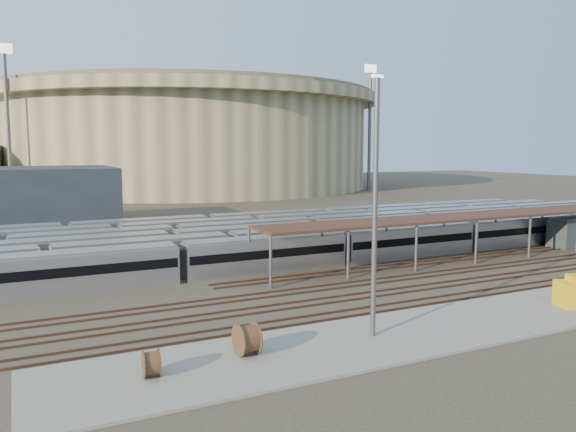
{
  "coord_description": "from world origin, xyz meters",
  "views": [
    {
      "loc": [
        -29.25,
        -45.97,
        13.2
      ],
      "look_at": [
        -0.96,
        12.0,
        5.35
      ],
      "focal_mm": 35.0,
      "sensor_mm": 36.0,
      "label": 1
    }
  ],
  "objects": [
    {
      "name": "cable_reel_east",
      "position": [
        -22.8,
        -14.96,
        1.0
      ],
      "size": [
        1.01,
        1.66,
        1.59
      ],
      "primitive_type": "cylinder",
      "rotation": [
        0.0,
        1.57,
        -0.08
      ],
      "color": "#553622",
      "rests_on": "apron"
    },
    {
      "name": "floodlight_0",
      "position": [
        -30.0,
        110.0,
        20.65
      ],
      "size": [
        4.0,
        1.0,
        38.4
      ],
      "color": "#56565B",
      "rests_on": "ground"
    },
    {
      "name": "inspection_shed",
      "position": [
        22.0,
        4.0,
        4.98
      ],
      "size": [
        60.3,
        6.0,
        5.3
      ],
      "color": "#56565B",
      "rests_on": "ground"
    },
    {
      "name": "empty_tracks",
      "position": [
        0.0,
        -5.0,
        0.09
      ],
      "size": [
        170.0,
        9.62,
        0.18
      ],
      "color": "#4C3323",
      "rests_on": "ground"
    },
    {
      "name": "cable_reel_west",
      "position": [
        -16.6,
        -14.17,
        1.23
      ],
      "size": [
        1.24,
        2.11,
        2.06
      ],
      "primitive_type": "cylinder",
      "rotation": [
        0.0,
        1.57,
        0.05
      ],
      "color": "#553622",
      "rests_on": "apron"
    },
    {
      "name": "floodlight_2",
      "position": [
        70.0,
        100.0,
        20.65
      ],
      "size": [
        4.0,
        1.0,
        38.4
      ],
      "color": "#56565B",
      "rests_on": "ground"
    },
    {
      "name": "ground",
      "position": [
        0.0,
        0.0,
        0.0
      ],
      "size": [
        420.0,
        420.0,
        0.0
      ],
      "primitive_type": "plane",
      "color": "#383026",
      "rests_on": "ground"
    },
    {
      "name": "apron",
      "position": [
        -5.0,
        -15.0,
        0.1
      ],
      "size": [
        50.0,
        9.0,
        0.2
      ],
      "primitive_type": "cube",
      "color": "gray",
      "rests_on": "ground"
    },
    {
      "name": "floodlight_3",
      "position": [
        -10.0,
        160.0,
        20.65
      ],
      "size": [
        4.0,
        1.0,
        38.4
      ],
      "color": "#56565B",
      "rests_on": "ground"
    },
    {
      "name": "subway_trains",
      "position": [
        0.5,
        18.5,
        1.8
      ],
      "size": [
        126.99,
        23.9,
        3.6
      ],
      "color": "#B3B3B8",
      "rests_on": "ground"
    },
    {
      "name": "yard_light_pole",
      "position": [
        -7.35,
        -14.57,
        9.18
      ],
      "size": [
        0.8,
        0.36,
        17.8
      ],
      "color": "#56565B",
      "rests_on": "apron"
    },
    {
      "name": "stadium",
      "position": [
        25.0,
        140.0,
        16.47
      ],
      "size": [
        124.0,
        124.0,
        32.5
      ],
      "color": "tan",
      "rests_on": "ground"
    }
  ]
}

